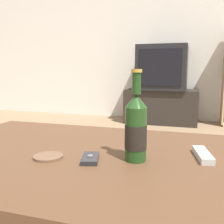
{
  "coord_description": "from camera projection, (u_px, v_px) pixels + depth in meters",
  "views": [
    {
      "loc": [
        0.41,
        -0.8,
        0.7
      ],
      "look_at": [
        0.07,
        0.27,
        0.52
      ],
      "focal_mm": 42.0,
      "sensor_mm": 36.0,
      "label": 1
    }
  ],
  "objects": [
    {
      "name": "coaster",
      "position": [
        48.0,
        157.0,
        0.85
      ],
      "size": [
        0.1,
        0.1,
        0.01
      ],
      "color": "brown",
      "rests_on": "coffee_table"
    },
    {
      "name": "back_wall",
      "position": [
        165.0,
        26.0,
        3.63
      ],
      "size": [
        8.0,
        0.05,
        2.6
      ],
      "color": "silver",
      "rests_on": "ground_plane"
    },
    {
      "name": "tv_stand",
      "position": [
        161.0,
        106.0,
        3.51
      ],
      "size": [
        0.94,
        0.47,
        0.45
      ],
      "color": "#28231E",
      "rests_on": "ground_plane"
    },
    {
      "name": "coffee_table",
      "position": [
        69.0,
        166.0,
        0.93
      ],
      "size": [
        1.12,
        0.8,
        0.42
      ],
      "color": "brown",
      "rests_on": "ground_plane"
    },
    {
      "name": "beer_bottle",
      "position": [
        136.0,
        128.0,
        0.81
      ],
      "size": [
        0.07,
        0.07,
        0.28
      ],
      "color": "#1E4219",
      "rests_on": "coffee_table"
    },
    {
      "name": "cell_phone",
      "position": [
        90.0,
        158.0,
        0.82
      ],
      "size": [
        0.08,
        0.11,
        0.02
      ],
      "rotation": [
        0.0,
        0.0,
        0.29
      ],
      "color": "#232328",
      "rests_on": "coffee_table"
    },
    {
      "name": "television",
      "position": [
        162.0,
        68.0,
        3.43
      ],
      "size": [
        0.63,
        0.54,
        0.57
      ],
      "color": "black",
      "rests_on": "tv_stand"
    },
    {
      "name": "remote_control",
      "position": [
        203.0,
        155.0,
        0.85
      ],
      "size": [
        0.07,
        0.15,
        0.02
      ],
      "rotation": [
        0.0,
        0.0,
        0.19
      ],
      "color": "beige",
      "rests_on": "coffee_table"
    }
  ]
}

